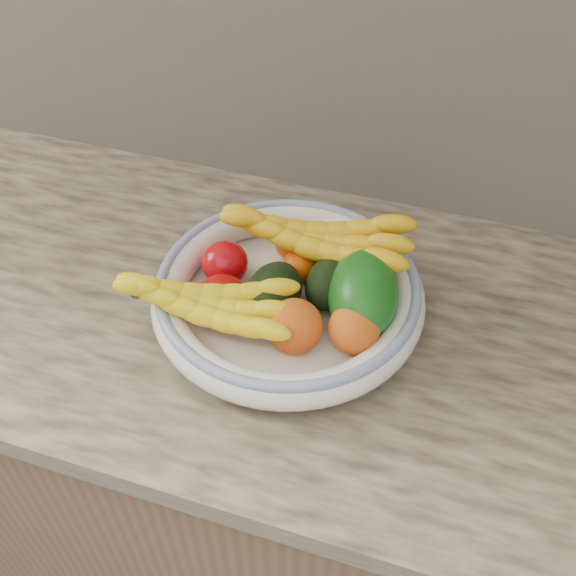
# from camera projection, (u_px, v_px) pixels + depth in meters

# --- Properties ---
(kitchen_counter) EXTENTS (2.44, 0.66, 1.40)m
(kitchen_counter) POSITION_uv_depth(u_px,v_px,m) (292.00, 454.00, 1.28)
(kitchen_counter) COLOR brown
(kitchen_counter) RESTS_ON ground
(fruit_bowl) EXTENTS (0.39, 0.39, 0.08)m
(fruit_bowl) POSITION_uv_depth(u_px,v_px,m) (288.00, 294.00, 0.92)
(fruit_bowl) COLOR white
(fruit_bowl) RESTS_ON kitchen_counter
(clementine_back_left) EXTENTS (0.07, 0.07, 0.05)m
(clementine_back_left) POSITION_uv_depth(u_px,v_px,m) (293.00, 243.00, 0.98)
(clementine_back_left) COLOR #E56504
(clementine_back_left) RESTS_ON fruit_bowl
(clementine_back_right) EXTENTS (0.07, 0.07, 0.05)m
(clementine_back_right) POSITION_uv_depth(u_px,v_px,m) (321.00, 248.00, 0.98)
(clementine_back_right) COLOR #F06205
(clementine_back_right) RESTS_ON fruit_bowl
(clementine_back_mid) EXTENTS (0.06, 0.06, 0.05)m
(clementine_back_mid) POSITION_uv_depth(u_px,v_px,m) (300.00, 265.00, 0.95)
(clementine_back_mid) COLOR #E45004
(clementine_back_mid) RESTS_ON fruit_bowl
(tomato_left) EXTENTS (0.07, 0.07, 0.06)m
(tomato_left) POSITION_uv_depth(u_px,v_px,m) (225.00, 263.00, 0.94)
(tomato_left) COLOR #B6070D
(tomato_left) RESTS_ON fruit_bowl
(tomato_near_left) EXTENTS (0.08, 0.08, 0.07)m
(tomato_near_left) POSITION_uv_depth(u_px,v_px,m) (222.00, 300.00, 0.89)
(tomato_near_left) COLOR #AF0908
(tomato_near_left) RESTS_ON fruit_bowl
(avocado_center) EXTENTS (0.09, 0.12, 0.08)m
(avocado_center) POSITION_uv_depth(u_px,v_px,m) (273.00, 294.00, 0.89)
(avocado_center) COLOR black
(avocado_center) RESTS_ON fruit_bowl
(avocado_right) EXTENTS (0.09, 0.11, 0.07)m
(avocado_right) POSITION_uv_depth(u_px,v_px,m) (332.00, 281.00, 0.91)
(avocado_right) COLOR black
(avocado_right) RESTS_ON fruit_bowl
(green_mango) EXTENTS (0.15, 0.17, 0.13)m
(green_mango) POSITION_uv_depth(u_px,v_px,m) (363.00, 293.00, 0.88)
(green_mango) COLOR #0F5210
(green_mango) RESTS_ON fruit_bowl
(peach_front) EXTENTS (0.10, 0.10, 0.08)m
(peach_front) POSITION_uv_depth(u_px,v_px,m) (295.00, 326.00, 0.85)
(peach_front) COLOR orange
(peach_front) RESTS_ON fruit_bowl
(peach_right) EXTENTS (0.09, 0.09, 0.07)m
(peach_right) POSITION_uv_depth(u_px,v_px,m) (354.00, 329.00, 0.84)
(peach_right) COLOR orange
(peach_right) RESTS_ON fruit_bowl
(banana_bunch_back) EXTENTS (0.31, 0.13, 0.09)m
(banana_bunch_back) POSITION_uv_depth(u_px,v_px,m) (314.00, 242.00, 0.93)
(banana_bunch_back) COLOR yellow
(banana_bunch_back) RESTS_ON fruit_bowl
(banana_bunch_front) EXTENTS (0.27, 0.15, 0.07)m
(banana_bunch_front) POSITION_uv_depth(u_px,v_px,m) (206.00, 307.00, 0.85)
(banana_bunch_front) COLOR yellow
(banana_bunch_front) RESTS_ON fruit_bowl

